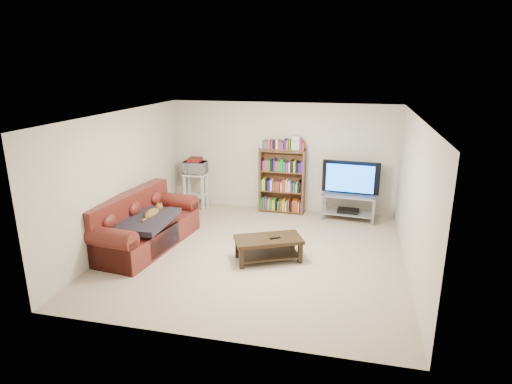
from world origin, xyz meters
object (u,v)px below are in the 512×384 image
(coffee_table, at_px, (268,245))
(bookshelf, at_px, (282,180))
(tv_stand, at_px, (349,203))
(sofa, at_px, (142,228))

(coffee_table, xyz_separation_m, bookshelf, (-0.20, 2.51, 0.46))
(coffee_table, height_order, bookshelf, bookshelf)
(bookshelf, bearing_deg, coffee_table, -84.13)
(bookshelf, bearing_deg, tv_stand, -5.57)
(sofa, distance_m, coffee_table, 2.35)
(sofa, height_order, tv_stand, sofa)
(sofa, distance_m, bookshelf, 3.26)
(tv_stand, bearing_deg, coffee_table, -113.57)
(bookshelf, bearing_deg, sofa, -130.28)
(sofa, relative_size, tv_stand, 2.04)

